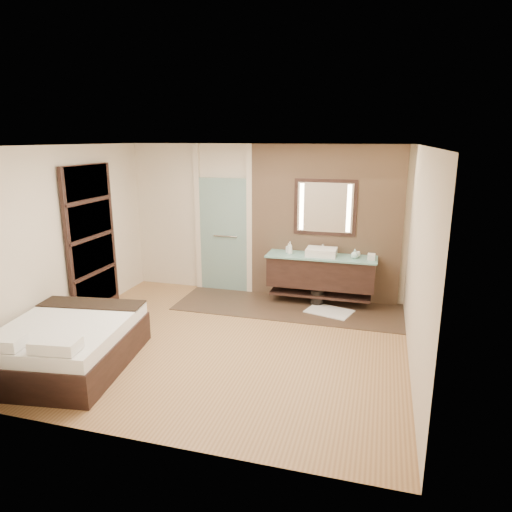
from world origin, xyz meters
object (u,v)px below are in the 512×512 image
(mirror_unit, at_px, (325,207))
(waste_bin, at_px, (317,297))
(vanity, at_px, (321,272))
(bed, at_px, (67,344))

(mirror_unit, bearing_deg, waste_bin, -97.54)
(vanity, distance_m, waste_bin, 0.45)
(bed, bearing_deg, mirror_unit, 42.45)
(bed, bearing_deg, vanity, 40.34)
(vanity, relative_size, mirror_unit, 1.75)
(bed, distance_m, waste_bin, 4.05)
(waste_bin, bearing_deg, bed, -132.01)
(mirror_unit, height_order, bed, mirror_unit)
(mirror_unit, relative_size, bed, 0.53)
(mirror_unit, bearing_deg, vanity, -90.00)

